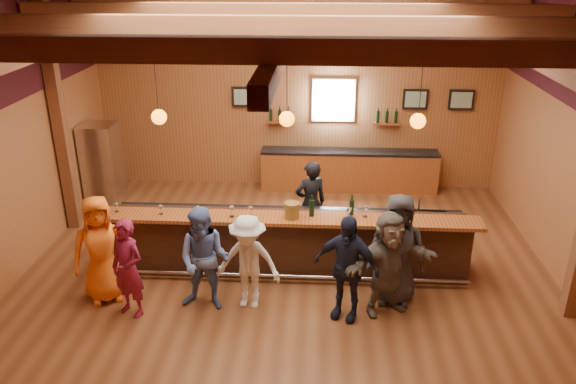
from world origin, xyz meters
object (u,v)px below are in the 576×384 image
ice_bucket (292,210)px  customer_dark (397,250)px  bar_counter (288,240)px  customer_redvest (128,268)px  bottle_a (312,208)px  customer_denim (204,259)px  customer_navy (346,267)px  stainless_fridge (103,165)px  customer_brown (388,263)px  bartender (311,204)px  back_bar_cabinet (349,170)px  customer_orange (101,249)px  customer_white (248,262)px

ice_bucket → customer_dark: bearing=-20.0°
bar_counter → customer_redvest: 2.75m
customer_dark → bottle_a: customer_dark is taller
customer_redvest → customer_denim: customer_denim is taller
customer_navy → stainless_fridge: bearing=163.7°
customer_brown → customer_dark: size_ratio=0.92×
bar_counter → bottle_a: bearing=-32.9°
customer_redvest → bartender: 3.56m
back_bar_cabinet → customer_navy: size_ratio=2.40×
stainless_fridge → customer_navy: size_ratio=1.08×
customer_denim → bottle_a: customer_denim is taller
bar_counter → customer_brown: size_ratio=3.82×
bar_counter → customer_brown: bearing=-38.4°
back_bar_cabinet → customer_navy: bearing=-93.0°
bar_counter → bartender: size_ratio=3.84×
bar_counter → customer_orange: (-2.82, -1.14, 0.35)m
ice_bucket → bottle_a: bottle_a is taller
back_bar_cabinet → customer_white: bearing=-109.8°
customer_navy → bartender: bearing=125.0°
customer_navy → customer_dark: 0.91m
customer_dark → ice_bucket: (-1.63, 0.59, 0.34)m
customer_navy → bar_counter: bearing=144.5°
stainless_fridge → customer_orange: size_ratio=1.03×
bar_counter → stainless_fridge: size_ratio=3.50×
customer_denim → bartender: customer_denim is taller
back_bar_cabinet → bottle_a: size_ratio=10.90×
customer_redvest → customer_navy: bearing=28.0°
ice_bucket → customer_brown: bearing=-30.9°
customer_navy → customer_brown: 0.65m
back_bar_cabinet → stainless_fridge: bearing=-168.1°
customer_denim → customer_brown: (2.74, 0.05, -0.00)m
back_bar_cabinet → customer_denim: (-2.37, -4.85, 0.35)m
customer_navy → bottle_a: customer_navy is taller
back_bar_cabinet → customer_denim: customer_denim is taller
customer_brown → ice_bucket: (-1.47, 0.88, 0.42)m
back_bar_cabinet → customer_dark: 4.56m
bar_counter → ice_bucket: size_ratio=24.04×
customer_navy → customer_dark: bearing=51.5°
bar_counter → customer_denim: size_ratio=3.80×
customer_dark → ice_bucket: customer_dark is taller
customer_orange → bottle_a: bearing=-8.1°
back_bar_cabinet → customer_orange: 6.19m
customer_redvest → bottle_a: 3.00m
back_bar_cabinet → bar_counter: bearing=-108.3°
bottle_a → customer_white: bearing=-134.1°
stainless_fridge → customer_navy: (5.04, -3.85, -0.07)m
customer_denim → customer_brown: size_ratio=1.00×
customer_navy → ice_bucket: customer_navy is taller
stainless_fridge → customer_navy: 6.34m
customer_redvest → ice_bucket: size_ratio=5.92×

